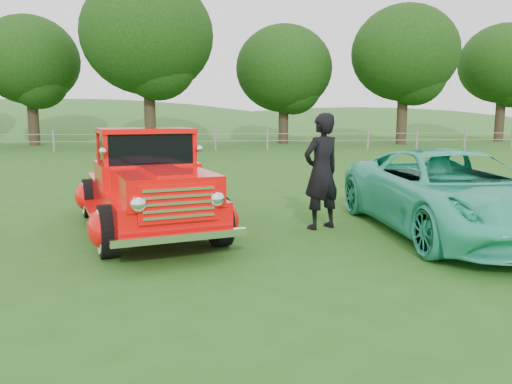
{
  "coord_description": "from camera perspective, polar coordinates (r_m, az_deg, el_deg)",
  "views": [
    {
      "loc": [
        -0.45,
        -6.82,
        1.99
      ],
      "look_at": [
        0.33,
        1.2,
        0.75
      ],
      "focal_mm": 35.0,
      "sensor_mm": 36.0,
      "label": 1
    }
  ],
  "objects": [
    {
      "name": "ground",
      "position": [
        7.12,
        -1.71,
        -7.49
      ],
      "size": [
        140.0,
        140.0,
        0.0
      ],
      "primitive_type": "plane",
      "color": "#235416",
      "rests_on": "ground"
    },
    {
      "name": "distant_hills",
      "position": [
        66.71,
        -8.63,
        3.01
      ],
      "size": [
        116.0,
        60.0,
        18.0
      ],
      "color": "#306625",
      "rests_on": "ground"
    },
    {
      "name": "fence_line",
      "position": [
        28.86,
        -4.65,
        5.95
      ],
      "size": [
        48.0,
        0.12,
        1.2
      ],
      "color": "slate",
      "rests_on": "ground"
    },
    {
      "name": "tree_mid_west",
      "position": [
        36.86,
        -24.47,
        13.51
      ],
      "size": [
        6.4,
        6.4,
        8.46
      ],
      "color": "black",
      "rests_on": "ground"
    },
    {
      "name": "tree_near_west",
      "position": [
        32.38,
        -12.31,
        17.08
      ],
      "size": [
        8.0,
        8.0,
        10.42
      ],
      "color": "black",
      "rests_on": "ground"
    },
    {
      "name": "tree_near_east",
      "position": [
        36.38,
        3.21,
        13.86
      ],
      "size": [
        6.8,
        6.8,
        8.33
      ],
      "color": "black",
      "rests_on": "ground"
    },
    {
      "name": "tree_mid_east",
      "position": [
        36.64,
        16.63,
        14.94
      ],
      "size": [
        7.2,
        7.2,
        9.44
      ],
      "color": "black",
      "rests_on": "ground"
    },
    {
      "name": "tree_far_east",
      "position": [
        43.3,
        26.46,
        12.97
      ],
      "size": [
        6.6,
        6.6,
        8.86
      ],
      "color": "black",
      "rests_on": "ground"
    },
    {
      "name": "red_pickup",
      "position": [
        8.85,
        -12.47,
        0.78
      ],
      "size": [
        3.26,
        5.28,
        1.78
      ],
      "rotation": [
        0.0,
        0.0,
        0.3
      ],
      "color": "black",
      "rests_on": "ground"
    },
    {
      "name": "teal_sedan",
      "position": [
        9.01,
        21.34,
        -0.05
      ],
      "size": [
        2.48,
        5.15,
        1.41
      ],
      "primitive_type": "imported",
      "rotation": [
        0.0,
        0.0,
        0.03
      ],
      "color": "#2EBB96",
      "rests_on": "ground"
    },
    {
      "name": "man",
      "position": [
        8.82,
        7.49,
        2.34
      ],
      "size": [
        0.88,
        0.77,
        2.04
      ],
      "primitive_type": "imported",
      "rotation": [
        0.0,
        0.0,
        3.62
      ],
      "color": "black",
      "rests_on": "ground"
    }
  ]
}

